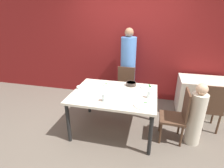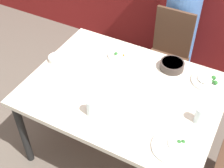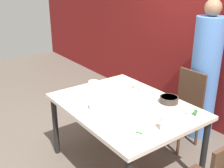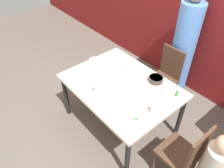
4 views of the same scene
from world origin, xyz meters
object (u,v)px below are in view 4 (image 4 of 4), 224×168
object	(u,v)px
plate_rice_adult	(130,66)
glass_water_tall	(97,88)
person_adult	(183,50)
chair_adult_spot	(165,75)
chair_child_spot	(185,154)
bowl_curry	(156,79)

from	to	relation	value
plate_rice_adult	glass_water_tall	world-z (taller)	glass_water_tall
person_adult	plate_rice_adult	world-z (taller)	person_adult
chair_adult_spot	chair_child_spot	world-z (taller)	same
chair_child_spot	bowl_curry	distance (m)	0.98
person_adult	plate_rice_adult	xyz separation A→B (m)	(-0.25, -0.88, -0.03)
person_adult	chair_child_spot	bearing A→B (deg)	-50.63
plate_rice_adult	glass_water_tall	bearing A→B (deg)	-79.82
person_adult	bowl_curry	distance (m)	0.86
person_adult	bowl_curry	size ratio (longest dim) A/B	9.04
plate_rice_adult	chair_adult_spot	bearing A→B (deg)	65.11
chair_adult_spot	chair_child_spot	size ratio (longest dim) A/B	1.00
chair_adult_spot	bowl_curry	bearing A→B (deg)	-68.83
bowl_curry	glass_water_tall	world-z (taller)	glass_water_tall
bowl_curry	chair_adult_spot	bearing A→B (deg)	111.17
chair_child_spot	bowl_curry	xyz separation A→B (m)	(-0.83, 0.41, 0.30)
chair_child_spot	glass_water_tall	world-z (taller)	chair_child_spot
plate_rice_adult	glass_water_tall	xyz separation A→B (m)	(0.12, -0.67, 0.05)
person_adult	plate_rice_adult	size ratio (longest dim) A/B	7.55
plate_rice_adult	chair_child_spot	bearing A→B (deg)	-16.11
person_adult	plate_rice_adult	distance (m)	0.91
bowl_curry	glass_water_tall	size ratio (longest dim) A/B	1.53
chair_adult_spot	glass_water_tall	size ratio (longest dim) A/B	7.38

